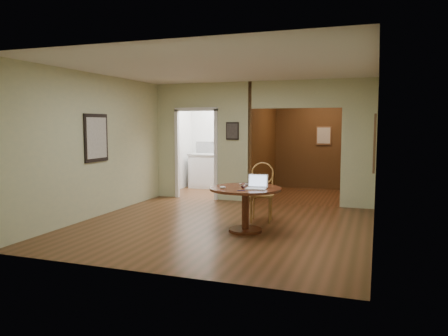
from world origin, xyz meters
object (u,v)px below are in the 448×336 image
(dining_table, at_px, (245,199))
(chair, at_px, (262,189))
(open_laptop, at_px, (257,185))
(closed_laptop, at_px, (250,185))

(dining_table, relative_size, chair, 1.10)
(dining_table, bearing_deg, open_laptop, -14.67)
(dining_table, height_order, closed_laptop, closed_laptop)
(open_laptop, distance_m, closed_laptop, 0.32)
(dining_table, height_order, open_laptop, open_laptop)
(chair, relative_size, closed_laptop, 2.93)
(chair, xyz_separation_m, open_laptop, (0.16, -0.93, 0.20))
(open_laptop, bearing_deg, closed_laptop, 121.04)
(open_laptop, xyz_separation_m, closed_laptop, (-0.19, 0.25, -0.05))
(chair, distance_m, closed_laptop, 0.69)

